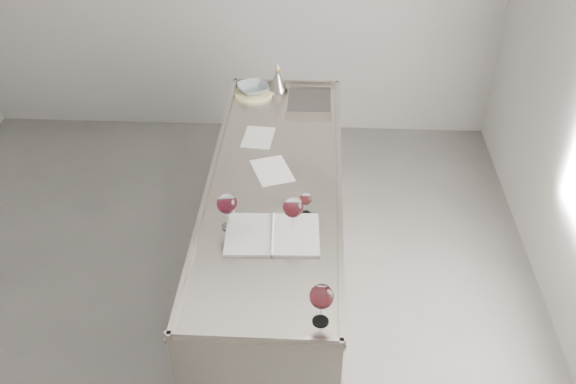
# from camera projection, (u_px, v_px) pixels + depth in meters

# --- Properties ---
(room_shell) EXTENTS (4.54, 5.04, 2.84)m
(room_shell) POSITION_uv_depth(u_px,v_px,m) (169.00, 135.00, 3.17)
(room_shell) COLOR #575552
(room_shell) RESTS_ON ground
(counter) EXTENTS (0.77, 2.42, 0.97)m
(counter) POSITION_uv_depth(u_px,v_px,m) (276.00, 241.00, 3.94)
(counter) COLOR #9D958C
(counter) RESTS_ON ground
(wine_glass_left) EXTENTS (0.11, 0.11, 0.21)m
(wine_glass_left) POSITION_uv_depth(u_px,v_px,m) (227.00, 204.00, 3.23)
(wine_glass_left) COLOR white
(wine_glass_left) RESTS_ON counter
(wine_glass_middle) EXTENTS (0.10, 0.10, 0.21)m
(wine_glass_middle) POSITION_uv_depth(u_px,v_px,m) (293.00, 208.00, 3.20)
(wine_glass_middle) COLOR white
(wine_glass_middle) RESTS_ON counter
(wine_glass_right) EXTENTS (0.11, 0.11, 0.21)m
(wine_glass_right) POSITION_uv_depth(u_px,v_px,m) (322.00, 297.00, 2.70)
(wine_glass_right) COLOR white
(wine_glass_right) RESTS_ON counter
(wine_glass_small) EXTENTS (0.07, 0.07, 0.14)m
(wine_glass_small) POSITION_uv_depth(u_px,v_px,m) (306.00, 199.00, 3.35)
(wine_glass_small) COLOR white
(wine_glass_small) RESTS_ON counter
(notebook) EXTENTS (0.49, 0.35, 0.02)m
(notebook) POSITION_uv_depth(u_px,v_px,m) (272.00, 234.00, 3.26)
(notebook) COLOR silver
(notebook) RESTS_ON counter
(loose_paper_top) EXTENTS (0.20, 0.28, 0.00)m
(loose_paper_top) POSITION_uv_depth(u_px,v_px,m) (258.00, 137.00, 4.03)
(loose_paper_top) COLOR silver
(loose_paper_top) RESTS_ON counter
(loose_paper_under) EXTENTS (0.29, 0.34, 0.00)m
(loose_paper_under) POSITION_uv_depth(u_px,v_px,m) (272.00, 171.00, 3.72)
(loose_paper_under) COLOR white
(loose_paper_under) RESTS_ON counter
(trivet) EXTENTS (0.33, 0.33, 0.02)m
(trivet) POSITION_uv_depth(u_px,v_px,m) (253.00, 93.00, 4.49)
(trivet) COLOR beige
(trivet) RESTS_ON counter
(ceramic_bowl) EXTENTS (0.28, 0.28, 0.05)m
(ceramic_bowl) POSITION_uv_depth(u_px,v_px,m) (253.00, 88.00, 4.47)
(ceramic_bowl) COLOR gray
(ceramic_bowl) RESTS_ON trivet
(wine_funnel) EXTENTS (0.15, 0.15, 0.22)m
(wine_funnel) POSITION_uv_depth(u_px,v_px,m) (278.00, 83.00, 4.50)
(wine_funnel) COLOR gray
(wine_funnel) RESTS_ON counter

